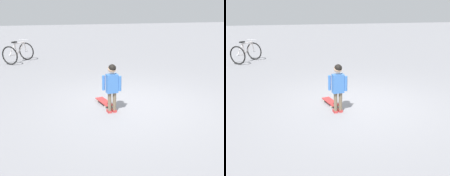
# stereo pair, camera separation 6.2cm
# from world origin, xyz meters

# --- Properties ---
(ground_plane) EXTENTS (50.00, 50.00, 0.00)m
(ground_plane) POSITION_xyz_m (0.00, 0.00, 0.00)
(ground_plane) COLOR gray
(child_person) EXTENTS (0.39, 0.21, 1.06)m
(child_person) POSITION_xyz_m (-0.59, -0.38, 0.66)
(child_person) COLOR brown
(child_person) RESTS_ON ground
(skateboard) EXTENTS (0.33, 0.65, 0.07)m
(skateboard) POSITION_xyz_m (-0.65, 0.16, 0.06)
(skateboard) COLOR #B22D2D
(skateboard) RESTS_ON ground
(bicycle_mid) EXTENTS (1.18, 1.28, 0.85)m
(bicycle_mid) POSITION_xyz_m (-2.98, 5.59, 0.38)
(bicycle_mid) COLOR black
(bicycle_mid) RESTS_ON ground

